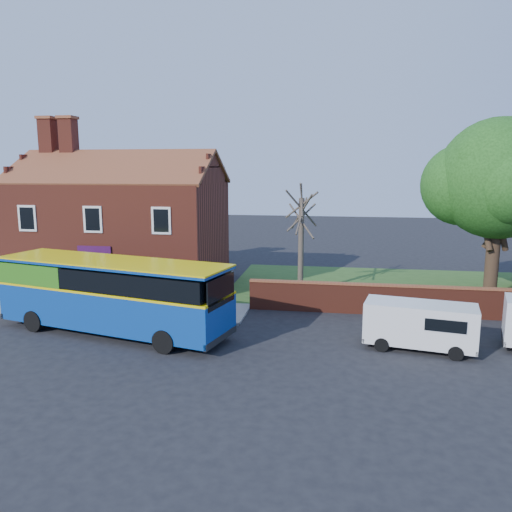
# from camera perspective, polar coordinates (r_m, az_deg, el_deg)

# --- Properties ---
(ground) EXTENTS (120.00, 120.00, 0.00)m
(ground) POSITION_cam_1_polar(r_m,az_deg,el_deg) (20.92, -9.57, -10.93)
(ground) COLOR black
(ground) RESTS_ON ground
(pavement) EXTENTS (18.00, 3.50, 0.12)m
(pavement) POSITION_cam_1_polar(r_m,az_deg,el_deg) (28.66, -19.24, -5.45)
(pavement) COLOR gray
(pavement) RESTS_ON ground
(kerb) EXTENTS (18.00, 0.15, 0.14)m
(kerb) POSITION_cam_1_polar(r_m,az_deg,el_deg) (27.20, -20.99, -6.36)
(kerb) COLOR slate
(kerb) RESTS_ON ground
(grass_strip) EXTENTS (26.00, 12.00, 0.04)m
(grass_strip) POSITION_cam_1_polar(r_m,az_deg,el_deg) (32.97, 20.45, -3.60)
(grass_strip) COLOR #426B28
(grass_strip) RESTS_ON ground
(shop_building) EXTENTS (12.30, 8.13, 10.50)m
(shop_building) POSITION_cam_1_polar(r_m,az_deg,el_deg) (33.09, -14.91, 2.72)
(shop_building) COLOR maroon
(shop_building) RESTS_ON ground
(boundary_wall) EXTENTS (22.00, 0.38, 1.60)m
(boundary_wall) POSITION_cam_1_polar(r_m,az_deg,el_deg) (27.11, 22.97, -4.92)
(boundary_wall) COLOR maroon
(boundary_wall) RESTS_ON ground
(bus) EXTENTS (11.40, 5.36, 3.36)m
(bus) POSITION_cam_1_polar(r_m,az_deg,el_deg) (23.69, -16.74, -3.90)
(bus) COLOR #0D3B92
(bus) RESTS_ON ground
(van_near) EXTENTS (4.68, 2.56, 1.95)m
(van_near) POSITION_cam_1_polar(r_m,az_deg,el_deg) (21.85, 18.25, -7.37)
(van_near) COLOR white
(van_near) RESTS_ON ground
(large_tree) EXTENTS (8.33, 6.59, 10.16)m
(large_tree) POSITION_cam_1_polar(r_m,az_deg,el_deg) (30.66, 26.04, 7.57)
(large_tree) COLOR black
(large_tree) RESTS_ON ground
(bare_tree) EXTENTS (2.34, 2.79, 6.25)m
(bare_tree) POSITION_cam_1_polar(r_m,az_deg,el_deg) (29.39, 5.17, 1.72)
(bare_tree) COLOR #4C4238
(bare_tree) RESTS_ON ground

